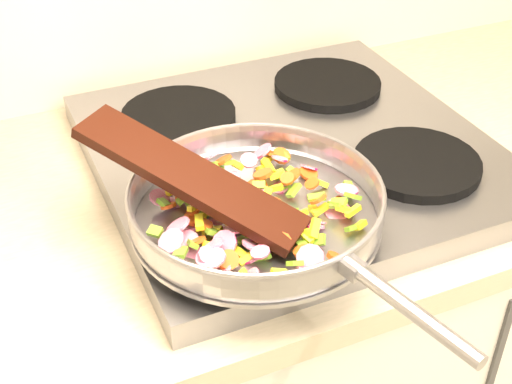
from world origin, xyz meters
name	(u,v)px	position (x,y,z in m)	size (l,w,h in m)	color
cooktop	(291,153)	(-0.70, 1.67, 0.92)	(0.60, 0.60, 0.04)	#939399
grate_fl	(245,209)	(-0.84, 1.52, 0.95)	(0.19, 0.19, 0.02)	black
grate_fr	(417,163)	(-0.56, 1.52, 0.95)	(0.19, 0.19, 0.02)	black
grate_bl	(179,116)	(-0.84, 1.81, 0.95)	(0.19, 0.19, 0.02)	black
grate_br	(327,84)	(-0.56, 1.81, 0.95)	(0.19, 0.19, 0.02)	black
saute_pan	(257,203)	(-0.84, 1.49, 0.98)	(0.37, 0.53, 0.05)	#9E9EA5
vegetable_heap	(250,209)	(-0.85, 1.49, 0.98)	(0.30, 0.29, 0.05)	#6FA827
wooden_spatula	(191,177)	(-0.92, 1.52, 1.02)	(0.32, 0.07, 0.01)	black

